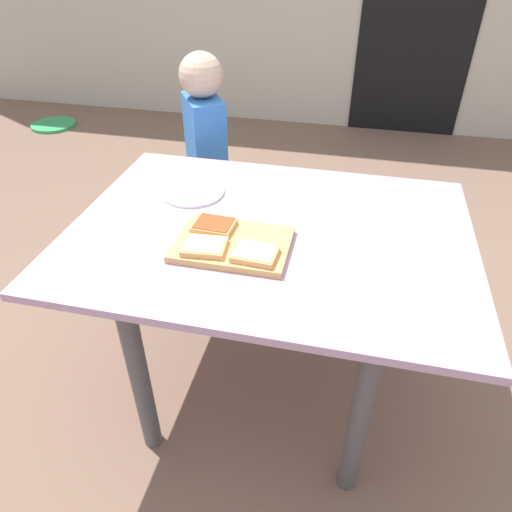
{
  "coord_description": "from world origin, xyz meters",
  "views": [
    {
      "loc": [
        0.23,
        -1.21,
        1.54
      ],
      "look_at": [
        -0.04,
        0.0,
        0.63
      ],
      "focal_mm": 32.71,
      "sensor_mm": 36.0,
      "label": 1
    }
  ],
  "objects_px": {
    "pizza_slice_near_right": "(255,254)",
    "garden_hose_coil": "(53,125)",
    "dining_table": "(269,259)",
    "pizza_slice_near_left": "(204,246)",
    "child_left": "(206,157)",
    "pizza_slice_far_left": "(214,225)",
    "plate_white_left": "(193,192)",
    "cutting_board": "(233,244)"
  },
  "relations": [
    {
      "from": "pizza_slice_near_right",
      "to": "garden_hose_coil",
      "type": "relative_size",
      "value": 0.33
    },
    {
      "from": "dining_table",
      "to": "pizza_slice_near_left",
      "type": "distance_m",
      "value": 0.28
    },
    {
      "from": "pizza_slice_near_left",
      "to": "child_left",
      "type": "relative_size",
      "value": 0.12
    },
    {
      "from": "pizza_slice_far_left",
      "to": "plate_white_left",
      "type": "bearing_deg",
      "value": 122.68
    },
    {
      "from": "pizza_slice_near_right",
      "to": "plate_white_left",
      "type": "bearing_deg",
      "value": 131.12
    },
    {
      "from": "plate_white_left",
      "to": "pizza_slice_far_left",
      "type": "bearing_deg",
      "value": -57.32
    },
    {
      "from": "child_left",
      "to": "garden_hose_coil",
      "type": "height_order",
      "value": "child_left"
    },
    {
      "from": "pizza_slice_near_right",
      "to": "child_left",
      "type": "height_order",
      "value": "child_left"
    },
    {
      "from": "pizza_slice_near_left",
      "to": "pizza_slice_near_right",
      "type": "bearing_deg",
      "value": -0.91
    },
    {
      "from": "child_left",
      "to": "plate_white_left",
      "type": "bearing_deg",
      "value": -76.75
    },
    {
      "from": "pizza_slice_far_left",
      "to": "child_left",
      "type": "height_order",
      "value": "child_left"
    },
    {
      "from": "child_left",
      "to": "garden_hose_coil",
      "type": "bearing_deg",
      "value": 140.12
    },
    {
      "from": "cutting_board",
      "to": "plate_white_left",
      "type": "relative_size",
      "value": 1.51
    },
    {
      "from": "child_left",
      "to": "garden_hose_coil",
      "type": "distance_m",
      "value": 2.73
    },
    {
      "from": "dining_table",
      "to": "pizza_slice_near_right",
      "type": "bearing_deg",
      "value": -91.63
    },
    {
      "from": "garden_hose_coil",
      "to": "cutting_board",
      "type": "bearing_deg",
      "value": -46.43
    },
    {
      "from": "pizza_slice_near_right",
      "to": "pizza_slice_far_left",
      "type": "relative_size",
      "value": 1.01
    },
    {
      "from": "dining_table",
      "to": "pizza_slice_near_left",
      "type": "bearing_deg",
      "value": -130.8
    },
    {
      "from": "pizza_slice_near_right",
      "to": "pizza_slice_near_left",
      "type": "height_order",
      "value": "same"
    },
    {
      "from": "cutting_board",
      "to": "pizza_slice_near_right",
      "type": "xyz_separation_m",
      "value": [
        0.08,
        -0.06,
        0.02
      ]
    },
    {
      "from": "pizza_slice_far_left",
      "to": "pizza_slice_near_left",
      "type": "bearing_deg",
      "value": -86.66
    },
    {
      "from": "pizza_slice_far_left",
      "to": "plate_white_left",
      "type": "xyz_separation_m",
      "value": [
        -0.15,
        0.24,
        -0.03
      ]
    },
    {
      "from": "cutting_board",
      "to": "pizza_slice_near_right",
      "type": "distance_m",
      "value": 0.1
    },
    {
      "from": "dining_table",
      "to": "garden_hose_coil",
      "type": "relative_size",
      "value": 3.24
    },
    {
      "from": "pizza_slice_near_right",
      "to": "pizza_slice_near_left",
      "type": "xyz_separation_m",
      "value": [
        -0.15,
        0.0,
        0.0
      ]
    },
    {
      "from": "dining_table",
      "to": "cutting_board",
      "type": "bearing_deg",
      "value": -125.83
    },
    {
      "from": "pizza_slice_near_right",
      "to": "pizza_slice_near_left",
      "type": "distance_m",
      "value": 0.15
    },
    {
      "from": "cutting_board",
      "to": "pizza_slice_near_left",
      "type": "bearing_deg",
      "value": -139.09
    },
    {
      "from": "pizza_slice_near_right",
      "to": "pizza_slice_far_left",
      "type": "distance_m",
      "value": 0.19
    },
    {
      "from": "cutting_board",
      "to": "pizza_slice_near_left",
      "type": "xyz_separation_m",
      "value": [
        -0.07,
        -0.06,
        0.02
      ]
    },
    {
      "from": "child_left",
      "to": "pizza_slice_far_left",
      "type": "bearing_deg",
      "value": -70.02
    },
    {
      "from": "cutting_board",
      "to": "pizza_slice_near_right",
      "type": "height_order",
      "value": "pizza_slice_near_right"
    },
    {
      "from": "dining_table",
      "to": "pizza_slice_near_left",
      "type": "relative_size",
      "value": 9.58
    },
    {
      "from": "plate_white_left",
      "to": "child_left",
      "type": "height_order",
      "value": "child_left"
    },
    {
      "from": "cutting_board",
      "to": "pizza_slice_far_left",
      "type": "relative_size",
      "value": 2.63
    },
    {
      "from": "pizza_slice_near_left",
      "to": "pizza_slice_far_left",
      "type": "distance_m",
      "value": 0.11
    },
    {
      "from": "plate_white_left",
      "to": "child_left",
      "type": "relative_size",
      "value": 0.2
    },
    {
      "from": "cutting_board",
      "to": "pizza_slice_near_left",
      "type": "height_order",
      "value": "pizza_slice_near_left"
    },
    {
      "from": "dining_table",
      "to": "cutting_board",
      "type": "relative_size",
      "value": 3.73
    },
    {
      "from": "cutting_board",
      "to": "pizza_slice_near_left",
      "type": "relative_size",
      "value": 2.57
    },
    {
      "from": "pizza_slice_far_left",
      "to": "cutting_board",
      "type": "bearing_deg",
      "value": -36.56
    },
    {
      "from": "dining_table",
      "to": "cutting_board",
      "type": "distance_m",
      "value": 0.2
    }
  ]
}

